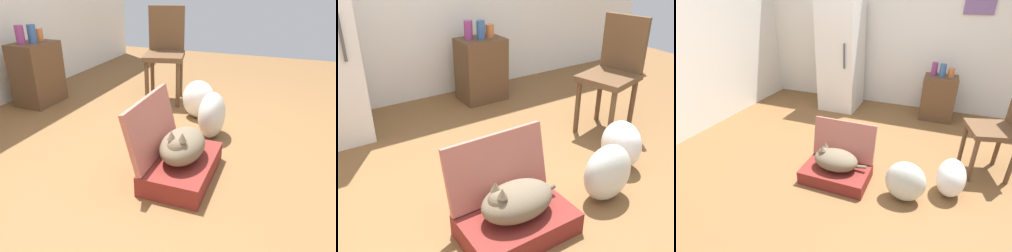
{
  "view_description": "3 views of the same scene",
  "coord_description": "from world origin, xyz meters",
  "views": [
    {
      "loc": [
        -2.05,
        -0.63,
        1.23
      ],
      "look_at": [
        -0.07,
        0.13,
        0.26
      ],
      "focal_mm": 34.17,
      "sensor_mm": 36.0,
      "label": 1
    },
    {
      "loc": [
        -1.22,
        -1.4,
        1.53
      ],
      "look_at": [
        0.05,
        0.59,
        0.34
      ],
      "focal_mm": 39.43,
      "sensor_mm": 36.0,
      "label": 2
    },
    {
      "loc": [
        0.53,
        -1.92,
        1.63
      ],
      "look_at": [
        -0.27,
        0.14,
        0.52
      ],
      "focal_mm": 26.96,
      "sensor_mm": 36.0,
      "label": 3
    }
  ],
  "objects": [
    {
      "name": "suitcase_base",
      "position": [
        -0.28,
        -0.05,
        0.07
      ],
      "size": [
        0.65,
        0.41,
        0.14
      ],
      "primitive_type": "cube",
      "color": "maroon",
      "rests_on": "ground"
    },
    {
      "name": "refrigerator",
      "position": [
        -0.96,
        1.8,
        0.82
      ],
      "size": [
        0.58,
        0.65,
        1.64
      ],
      "color": "silver",
      "rests_on": "ground"
    },
    {
      "name": "chair",
      "position": [
        1.16,
        0.63,
        0.54
      ],
      "size": [
        0.53,
        0.5,
        0.99
      ],
      "rotation": [
        0.0,
        0.0,
        -1.33
      ],
      "color": "brown",
      "rests_on": "ground"
    },
    {
      "name": "vase_tall",
      "position": [
        0.44,
        1.88,
        0.74
      ],
      "size": [
        0.08,
        0.08,
        0.18
      ],
      "primitive_type": "cylinder",
      "color": "#8C387A",
      "rests_on": "side_table"
    },
    {
      "name": "cat",
      "position": [
        -0.29,
        -0.05,
        0.24
      ],
      "size": [
        0.52,
        0.28,
        0.25
      ],
      "color": "brown",
      "rests_on": "suitcase_base"
    },
    {
      "name": "vase_short",
      "position": [
        0.67,
        1.86,
        0.71
      ],
      "size": [
        0.09,
        0.09,
        0.13
      ],
      "primitive_type": "cylinder",
      "color": "#CC6B38",
      "rests_on": "side_table"
    },
    {
      "name": "side_table",
      "position": [
        0.55,
        1.85,
        0.32
      ],
      "size": [
        0.46,
        0.35,
        0.65
      ],
      "primitive_type": "cube",
      "color": "brown",
      "rests_on": "ground"
    },
    {
      "name": "vase_round",
      "position": [
        0.55,
        1.83,
        0.74
      ],
      "size": [
        0.08,
        0.08,
        0.18
      ],
      "primitive_type": "cylinder",
      "color": "#38609E",
      "rests_on": "side_table"
    },
    {
      "name": "suitcase_lid",
      "position": [
        -0.28,
        0.16,
        0.34
      ],
      "size": [
        0.65,
        0.13,
        0.4
      ],
      "primitive_type": "cube",
      "rotation": [
        1.33,
        0.0,
        0.0
      ],
      "color": "#B26356",
      "rests_on": "suitcase_base"
    },
    {
      "name": "ground_plane",
      "position": [
        0.0,
        0.0,
        0.0
      ],
      "size": [
        7.68,
        7.68,
        0.0
      ],
      "primitive_type": "plane",
      "color": "brown",
      "rests_on": "ground"
    },
    {
      "name": "plastic_bag_white",
      "position": [
        0.4,
        -0.09,
        0.2
      ],
      "size": [
        0.35,
        0.22,
        0.39
      ],
      "primitive_type": "ellipsoid",
      "color": "silver",
      "rests_on": "ground"
    },
    {
      "name": "wall_back",
      "position": [
        0.0,
        2.26,
        1.3
      ],
      "size": [
        6.4,
        0.15,
        2.6
      ],
      "color": "silver",
      "rests_on": "ground"
    },
    {
      "name": "wall_left",
      "position": [
        -2.46,
        0.55,
        1.3
      ],
      "size": [
        0.12,
        4.8,
        2.6
      ],
      "primitive_type": "cube",
      "color": "silver",
      "rests_on": "ground"
    },
    {
      "name": "plastic_bag_clear",
      "position": [
        0.77,
        0.13,
        0.18
      ],
      "size": [
        0.25,
        0.31,
        0.37
      ],
      "primitive_type": "ellipsoid",
      "color": "white",
      "rests_on": "ground"
    }
  ]
}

